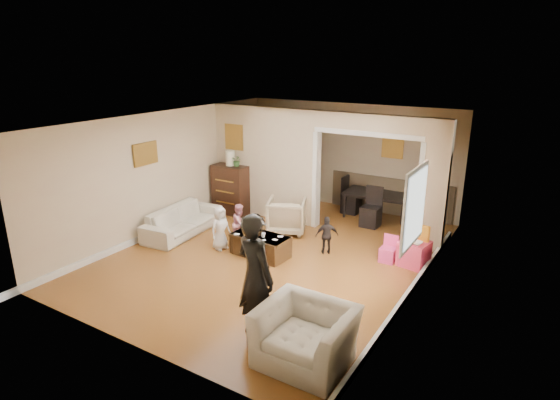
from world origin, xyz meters
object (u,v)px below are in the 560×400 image
Objects in this scene: child_kneel_a at (220,228)px; child_kneel_b at (240,224)px; coffee_cup at (263,235)px; armchair_front at (306,336)px; play_table at (414,253)px; armchair_back at (287,216)px; table_lamp at (230,158)px; cyan_cup at (409,239)px; dining_table at (381,206)px; child_toddler at (327,235)px; dresser at (231,189)px; coffee_table at (260,245)px; adult_person at (255,277)px; sofa at (183,220)px.

child_kneel_a reaches higher than child_kneel_b.
armchair_front is at bearing -46.87° from coffee_cup.
armchair_back is at bearing 175.57° from play_table.
cyan_cup is at bearing -8.32° from table_lamp.
child_toddler reaches higher than dining_table.
cyan_cup is 0.05× the size of dining_table.
cyan_cup is at bearing -8.32° from dresser.
play_table is at bearing 22.93° from coffee_table.
dresser is 0.69× the size of dining_table.
coffee_cup is at bearing -128.85° from child_kneel_b.
child_kneel_a is (-3.49, -1.27, 0.21)m from play_table.
sofa is at bearing -15.95° from adult_person.
armchair_back is 2.77m from cyan_cup.
sofa is 4.27m from adult_person.
coffee_table is at bearing -65.21° from child_kneel_a.
play_table is (2.85, -0.22, -0.14)m from armchair_back.
dresser is at bearing 139.24° from coffee_table.
cyan_cup reaches higher than coffee_cup.
child_kneel_b is (1.31, -1.44, -0.18)m from dresser.
table_lamp reaches higher than coffee_cup.
sofa reaches higher than play_table.
armchair_front reaches higher than play_table.
sofa is at bearing 150.40° from armchair_front.
armchair_front is 6.04m from table_lamp.
play_table is 1.64m from child_toddler.
coffee_table is at bearing -40.76° from dresser.
coffee_cup is 0.12× the size of child_toddler.
play_table is at bearing -55.26° from child_kneel_a.
play_table is 0.28× the size of dining_table.
armchair_front reaches higher than coffee_cup.
child_kneel_b is at bearing -32.36° from adult_person.
table_lamp is 0.33× the size of coffee_table.
child_toddler is (3.14, 0.65, 0.09)m from sofa.
coffee_table is at bearing -157.21° from cyan_cup.
cyan_cup is 0.09× the size of child_kneel_a.
sofa is 2.23× the size of child_kneel_a.
sofa is 4.06× the size of play_table.
coffee_table is at bearing 0.32° from child_toddler.
dresser is 3.23m from child_toddler.
coffee_table is 0.64× the size of dining_table.
coffee_cup reaches higher than play_table.
sofa is at bearing -168.14° from cyan_cup.
child_toddler is (0.95, 0.80, -0.08)m from coffee_cup.
sofa is 3.21m from child_toddler.
play_table is at bearing 84.11° from armchair_front.
armchair_front is 3.47m from cyan_cup.
coffee_table is 1.26× the size of child_kneel_a.
coffee_cup is 0.11× the size of child_kneel_a.
child_toddler is at bearing -49.87° from child_kneel_a.
table_lamp reaches higher than coffee_table.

